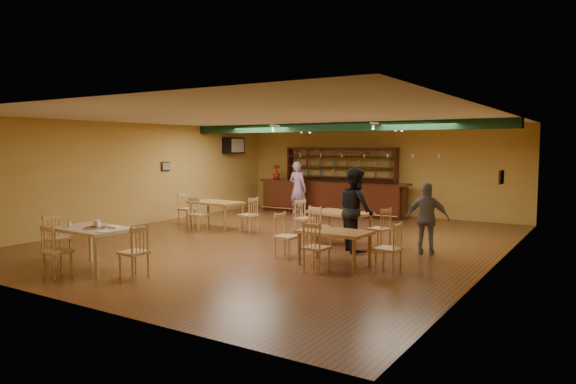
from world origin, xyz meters
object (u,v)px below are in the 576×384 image
Objects in this scene: dining_table_a at (216,215)px; patron_bar at (298,188)px; bar_counter at (331,198)px; dining_table_b at (340,227)px; near_table at (93,248)px; dining_table_d at (334,248)px; patron_right_a at (356,209)px.

dining_table_a is 3.68m from patron_bar.
dining_table_a is 0.82× the size of patron_bar.
dining_table_b is at bearing -60.24° from bar_counter.
patron_bar is at bearing 97.52° from near_table.
bar_counter is at bearing 133.93° from dining_table_b.
bar_counter is at bearing 120.47° from dining_table_d.
bar_counter is 9.57m from near_table.
patron_right_a is (4.80, -0.93, 0.55)m from dining_table_a.
near_table is at bearing 101.16° from patron_bar.
patron_right_a is at bearing -7.79° from dining_table_a.
dining_table_b is 0.80× the size of patron_right_a.
bar_counter is 7.76m from dining_table_d.
dining_table_d is at bearing 38.55° from near_table.
bar_counter is 1.24m from patron_bar.
near_table is at bearing -103.99° from dining_table_b.
patron_bar reaches higher than dining_table_b.
bar_counter is 2.98× the size of patron_bar.
dining_table_a is 5.59m from dining_table_d.
dining_table_b reaches higher than dining_table_d.
dining_table_a reaches higher than dining_table_d.
bar_counter is 2.92× the size of patron_right_a.
dining_table_b is 1.26m from patron_right_a.
bar_counter is at bearing -12.33° from patron_right_a.
dining_table_d is (1.04, -2.29, -0.03)m from dining_table_b.
dining_table_b is 1.08× the size of dining_table_d.
dining_table_a is at bearing 156.77° from dining_table_d.
dining_table_a is at bearing 87.62° from patron_bar.
dining_table_d is at bearing -51.42° from dining_table_b.
dining_table_d is 0.93× the size of near_table.
patron_right_a reaches higher than dining_table_a.
patron_right_a is at bearing -57.56° from bar_counter.
dining_table_a is 1.02× the size of near_table.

